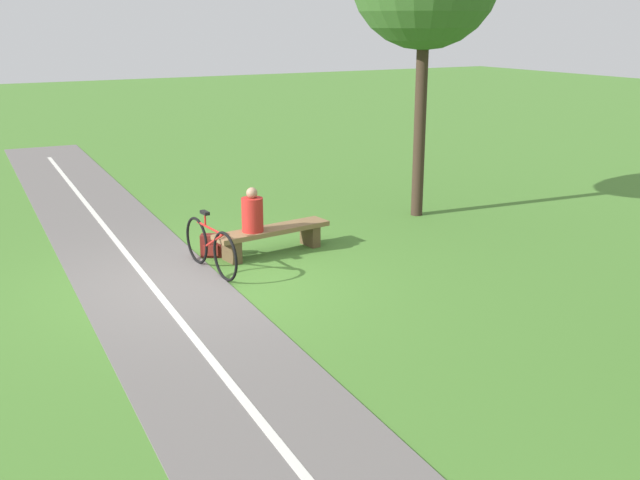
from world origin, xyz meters
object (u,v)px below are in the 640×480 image
bench (272,235)px  person_seated (252,213)px  bicycle (210,247)px  backpack (212,246)px

bench → person_seated: (0.37, 0.04, 0.43)m
person_seated → bicycle: bearing=15.4°
person_seated → backpack: size_ratio=1.86×
bench → backpack: bench is taller
bench → backpack: size_ratio=5.32×
backpack → person_seated: bearing=148.3°
bench → bicycle: size_ratio=1.19×
bench → person_seated: size_ratio=2.86×
person_seated → backpack: 0.89m
backpack → bench: bearing=161.5°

